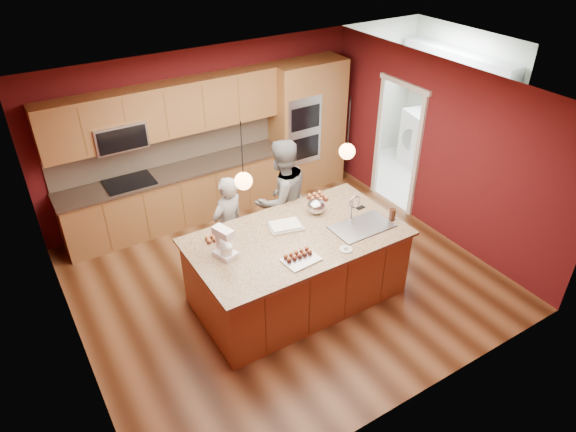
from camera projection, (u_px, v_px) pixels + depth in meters
floor at (283, 278)px, 7.36m from camera, size 5.50×5.50×0.00m
ceiling at (282, 96)px, 5.90m from camera, size 5.50×5.50×0.00m
wall_back at (203, 131)px, 8.42m from camera, size 5.50×0.00×5.50m
wall_front at (420, 311)px, 4.84m from camera, size 5.50×0.00×5.50m
wall_left at (60, 266)px, 5.41m from camera, size 0.00×5.00×5.00m
wall_right at (436, 149)px, 7.85m from camera, size 0.00×5.00×5.00m
cabinet_run at (173, 167)px, 8.13m from camera, size 3.74×0.64×2.30m
oven_column at (307, 125)px, 9.13m from camera, size 1.30×0.62×2.30m
doorway_trim at (397, 148)px, 8.58m from camera, size 0.08×1.11×2.20m
laundry_room at (456, 73)px, 9.10m from camera, size 2.60×2.70×2.70m
pendant_left at (243, 181)px, 5.63m from camera, size 0.20×0.20×0.80m
pendant_right at (347, 151)px, 6.27m from camera, size 0.20×0.20×0.80m
island at (298, 266)px, 6.76m from camera, size 2.74×1.53×1.39m
person_left at (228, 226)px, 7.13m from camera, size 0.64×0.52×1.51m
person_right at (282, 199)px, 7.43m from camera, size 0.96×0.79×1.83m
stand_mixer at (224, 244)px, 6.05m from camera, size 0.27×0.32×0.38m
sheet_cake at (285, 226)px, 6.64m from camera, size 0.49×0.41×0.05m
cooling_rack at (301, 260)px, 6.05m from camera, size 0.44×0.33×0.02m
mixing_bowl at (316, 206)px, 6.90m from camera, size 0.25×0.25×0.21m
plate at (346, 249)px, 6.23m from camera, size 0.16×0.16×0.01m
tumbler at (392, 215)px, 6.75m from camera, size 0.08×0.08×0.16m
phone at (360, 208)px, 7.05m from camera, size 0.13×0.08×0.01m
cupcakes_left at (214, 238)px, 6.39m from camera, size 0.22×0.15×0.07m
cupcakes_rack at (298, 254)px, 6.08m from camera, size 0.36×0.15×0.07m
cupcakes_right at (318, 197)px, 7.22m from camera, size 0.25×0.25×0.08m
washer at (451, 158)px, 9.58m from camera, size 0.65×0.67×0.92m
dryer at (423, 139)px, 10.08m from camera, size 0.83×0.85×1.11m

